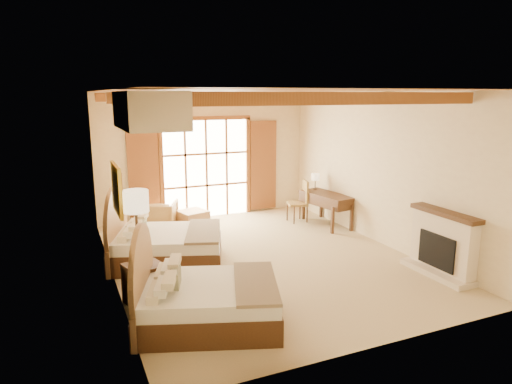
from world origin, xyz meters
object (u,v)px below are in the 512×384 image
bed_near (199,299)px  nightstand (145,284)px  armchair (159,216)px  bed_far (160,243)px  desk (327,208)px

bed_near → nightstand: bearing=139.3°
bed_near → armchair: bearing=104.4°
nightstand → armchair: armchair is taller
bed_far → desk: bed_far is taller
bed_near → armchair: (0.42, 4.66, -0.02)m
bed_near → armchair: size_ratio=2.97×
bed_far → nightstand: bearing=-90.0°
bed_near → nightstand: size_ratio=3.78×
bed_far → armchair: size_ratio=3.11×
nightstand → armchair: (0.99, 3.67, 0.05)m
desk → bed_far: bearing=-176.4°
bed_near → armchair: 4.68m
bed_far → desk: (4.29, 1.00, 0.02)m
nightstand → bed_near: bearing=-76.5°
armchair → nightstand: bearing=98.9°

